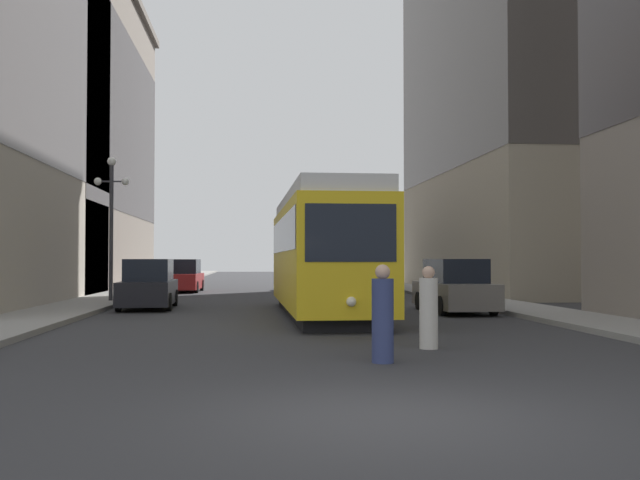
{
  "coord_description": "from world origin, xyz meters",
  "views": [
    {
      "loc": [
        -1.54,
        -8.22,
        1.8
      ],
      "look_at": [
        0.22,
        10.51,
        2.31
      ],
      "focal_mm": 40.66,
      "sensor_mm": 36.0,
      "label": 1
    }
  ],
  "objects": [
    {
      "name": "sidewalk_right",
      "position": [
        7.89,
        40.0,
        0.07
      ],
      "size": [
        2.51,
        120.0,
        0.15
      ],
      "primitive_type": "cube",
      "color": "gray",
      "rests_on": "ground"
    },
    {
      "name": "streetcar",
      "position": [
        0.72,
        15.13,
        2.1
      ],
      "size": [
        2.79,
        12.64,
        3.89
      ],
      "rotation": [
        0.0,
        0.0,
        0.01
      ],
      "color": "black",
      "rests_on": "ground"
    },
    {
      "name": "lamp_post_left_far",
      "position": [
        -7.23,
        21.74,
        3.95
      ],
      "size": [
        1.41,
        0.36,
        5.83
      ],
      "color": "#333338",
      "rests_on": "sidewalk_left"
    },
    {
      "name": "parked_car_left_mid",
      "position": [
        -5.34,
        18.91,
        0.84
      ],
      "size": [
        1.99,
        4.68,
        1.82
      ],
      "rotation": [
        0.0,
        0.0,
        0.03
      ],
      "color": "black",
      "rests_on": "ground"
    },
    {
      "name": "ground_plane",
      "position": [
        0.0,
        0.0,
        0.0
      ],
      "size": [
        200.0,
        200.0,
        0.0
      ],
      "primitive_type": "plane",
      "color": "#303033"
    },
    {
      "name": "sidewalk_left",
      "position": [
        -7.89,
        40.0,
        0.07
      ],
      "size": [
        2.51,
        120.0,
        0.15
      ],
      "primitive_type": "cube",
      "color": "gray",
      "rests_on": "ground"
    },
    {
      "name": "pedestrian_crossing_far",
      "position": [
        2.01,
        6.16,
        0.78
      ],
      "size": [
        0.37,
        0.37,
        1.67
      ],
      "rotation": [
        0.0,
        0.0,
        2.91
      ],
      "color": "beige",
      "rests_on": "ground"
    },
    {
      "name": "parked_car_right_far",
      "position": [
        5.34,
        15.92,
        0.84
      ],
      "size": [
        1.96,
        4.68,
        1.82
      ],
      "rotation": [
        0.0,
        0.0,
        3.16
      ],
      "color": "black",
      "rests_on": "ground"
    },
    {
      "name": "transit_bus",
      "position": [
        3.6,
        31.95,
        1.95
      ],
      "size": [
        2.73,
        11.17,
        3.45
      ],
      "rotation": [
        0.0,
        0.0,
        -0.01
      ],
      "color": "black",
      "rests_on": "ground"
    },
    {
      "name": "pedestrian_crossing_near",
      "position": [
        0.73,
        4.29,
        0.8
      ],
      "size": [
        0.38,
        0.38,
        1.71
      ],
      "rotation": [
        0.0,
        0.0,
        1.1
      ],
      "color": "navy",
      "rests_on": "ground"
    },
    {
      "name": "building_right_corner",
      "position": [
        15.24,
        31.53,
        14.0
      ],
      "size": [
        12.79,
        21.51,
        27.17
      ],
      "color": "gray",
      "rests_on": "ground"
    },
    {
      "name": "building_left_corner",
      "position": [
        -14.4,
        37.27,
        9.71
      ],
      "size": [
        11.11,
        23.76,
        18.9
      ],
      "color": "slate",
      "rests_on": "ground"
    },
    {
      "name": "parked_car_left_near",
      "position": [
        -5.33,
        32.81,
        0.84
      ],
      "size": [
        2.0,
        4.78,
        1.82
      ],
      "rotation": [
        0.0,
        0.0,
        -0.03
      ],
      "color": "black",
      "rests_on": "ground"
    }
  ]
}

